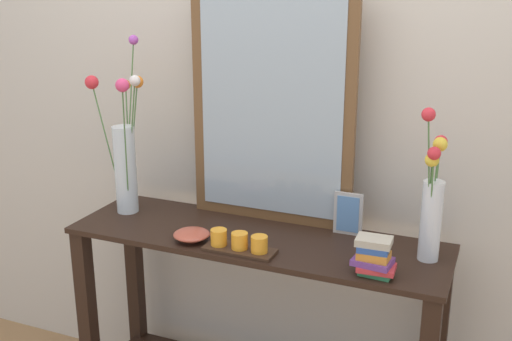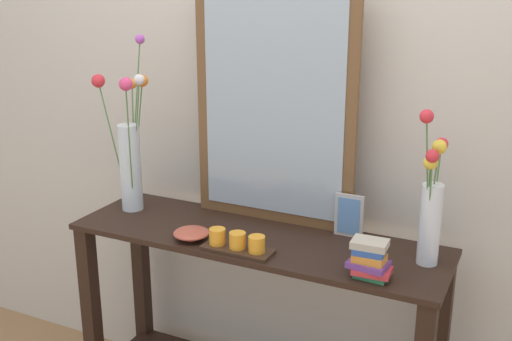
% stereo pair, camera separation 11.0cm
% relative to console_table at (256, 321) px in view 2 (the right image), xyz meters
% --- Properties ---
extents(wall_back, '(6.40, 0.08, 2.70)m').
position_rel_console_table_xyz_m(wall_back, '(0.00, 0.32, 0.84)').
color(wall_back, beige).
rests_on(wall_back, ground).
extents(console_table, '(1.35, 0.41, 0.85)m').
position_rel_console_table_xyz_m(console_table, '(0.00, 0.00, 0.00)').
color(console_table, black).
rests_on(console_table, ground).
extents(mirror_leaning, '(0.62, 0.03, 0.85)m').
position_rel_console_table_xyz_m(mirror_leaning, '(-0.01, 0.17, 0.77)').
color(mirror_leaning, brown).
rests_on(mirror_leaning, console_table).
extents(tall_vase_left, '(0.25, 0.27, 0.67)m').
position_rel_console_table_xyz_m(tall_vase_left, '(-0.56, 0.03, 0.57)').
color(tall_vase_left, silver).
rests_on(tall_vase_left, console_table).
extents(vase_right, '(0.08, 0.18, 0.51)m').
position_rel_console_table_xyz_m(vase_right, '(0.59, 0.04, 0.54)').
color(vase_right, silver).
rests_on(vase_right, console_table).
extents(candle_tray, '(0.24, 0.09, 0.07)m').
position_rel_console_table_xyz_m(candle_tray, '(-0.00, -0.14, 0.37)').
color(candle_tray, '#382316').
rests_on(candle_tray, console_table).
extents(picture_frame_small, '(0.10, 0.01, 0.16)m').
position_rel_console_table_xyz_m(picture_frame_small, '(0.29, 0.14, 0.42)').
color(picture_frame_small, '#B7B2AD').
rests_on(picture_frame_small, console_table).
extents(decorative_bowl, '(0.13, 0.13, 0.04)m').
position_rel_console_table_xyz_m(decorative_bowl, '(-0.19, -0.12, 0.36)').
color(decorative_bowl, '#B24C38').
rests_on(decorative_bowl, console_table).
extents(book_stack, '(0.14, 0.10, 0.12)m').
position_rel_console_table_xyz_m(book_stack, '(0.45, -0.13, 0.40)').
color(book_stack, '#388E56').
rests_on(book_stack, console_table).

